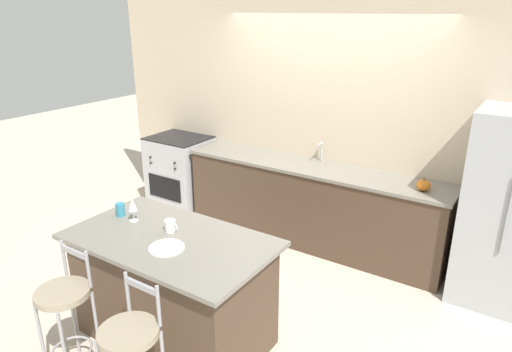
# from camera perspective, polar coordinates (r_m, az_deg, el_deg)

# --- Properties ---
(ground_plane) EXTENTS (18.00, 18.00, 0.00)m
(ground_plane) POSITION_cam_1_polar(r_m,az_deg,el_deg) (5.14, 4.94, -9.60)
(ground_plane) COLOR beige
(wall_back) EXTENTS (6.00, 0.07, 2.70)m
(wall_back) POSITION_cam_1_polar(r_m,az_deg,el_deg) (5.18, 8.83, 6.62)
(wall_back) COLOR beige
(wall_back) RESTS_ON ground_plane
(back_counter) EXTENTS (3.02, 0.63, 0.93)m
(back_counter) POSITION_cam_1_polar(r_m,az_deg,el_deg) (5.21, 6.94, -3.50)
(back_counter) COLOR #4C3828
(back_counter) RESTS_ON ground_plane
(sink_faucet) EXTENTS (0.02, 0.13, 0.22)m
(sink_faucet) POSITION_cam_1_polar(r_m,az_deg,el_deg) (5.16, 8.15, 3.32)
(sink_faucet) COLOR #ADAFB5
(sink_faucet) RESTS_ON back_counter
(kitchen_island) EXTENTS (1.59, 0.92, 0.91)m
(kitchen_island) POSITION_cam_1_polar(r_m,az_deg,el_deg) (3.78, -10.29, -13.68)
(kitchen_island) COLOR #4C3828
(kitchen_island) RESTS_ON ground_plane
(oven_range) EXTENTS (0.76, 0.65, 0.97)m
(oven_range) POSITION_cam_1_polar(r_m,az_deg,el_deg) (6.20, -9.39, 0.49)
(oven_range) COLOR #B7B7BC
(oven_range) RESTS_ON ground_plane
(bar_stool_near) EXTENTS (0.38, 0.38, 1.01)m
(bar_stool_near) POSITION_cam_1_polar(r_m,az_deg,el_deg) (3.59, -22.68, -14.86)
(bar_stool_near) COLOR #99999E
(bar_stool_near) RESTS_ON ground_plane
(bar_stool_far) EXTENTS (0.38, 0.38, 1.01)m
(bar_stool_far) POSITION_cam_1_polar(r_m,az_deg,el_deg) (3.10, -15.34, -20.03)
(bar_stool_far) COLOR #99999E
(bar_stool_far) RESTS_ON ground_plane
(dinner_plate) EXTENTS (0.26, 0.26, 0.02)m
(dinner_plate) POSITION_cam_1_polar(r_m,az_deg,el_deg) (3.40, -11.13, -8.77)
(dinner_plate) COLOR white
(dinner_plate) RESTS_ON kitchen_island
(wine_glass) EXTENTS (0.07, 0.07, 0.20)m
(wine_glass) POSITION_cam_1_polar(r_m,az_deg,el_deg) (3.83, -15.19, -3.52)
(wine_glass) COLOR white
(wine_glass) RESTS_ON kitchen_island
(coffee_mug) EXTENTS (0.12, 0.09, 0.09)m
(coffee_mug) POSITION_cam_1_polar(r_m,az_deg,el_deg) (3.63, -10.65, -6.14)
(coffee_mug) COLOR white
(coffee_mug) RESTS_ON kitchen_island
(tumbler_cup) EXTENTS (0.07, 0.07, 0.11)m
(tumbler_cup) POSITION_cam_1_polar(r_m,az_deg,el_deg) (3.98, -16.60, -4.04)
(tumbler_cup) COLOR teal
(tumbler_cup) RESTS_ON kitchen_island
(pumpkin_decoration) EXTENTS (0.13, 0.13, 0.13)m
(pumpkin_decoration) POSITION_cam_1_polar(r_m,az_deg,el_deg) (4.58, 20.20, -1.08)
(pumpkin_decoration) COLOR orange
(pumpkin_decoration) RESTS_ON back_counter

